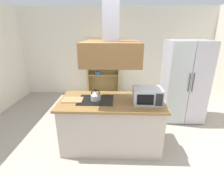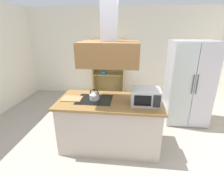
{
  "view_description": "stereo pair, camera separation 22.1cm",
  "coord_description": "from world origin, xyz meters",
  "px_view_note": "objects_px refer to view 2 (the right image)",
  "views": [
    {
      "loc": [
        0.08,
        -2.32,
        2.05
      ],
      "look_at": [
        -0.03,
        0.64,
        1.0
      ],
      "focal_mm": 26.63,
      "sensor_mm": 36.0,
      "label": 1
    },
    {
      "loc": [
        0.3,
        -2.31,
        2.05
      ],
      "look_at": [
        -0.03,
        0.64,
        1.0
      ],
      "focal_mm": 26.63,
      "sensor_mm": 36.0,
      "label": 2
    }
  ],
  "objects_px": {
    "kettle": "(94,95)",
    "cutting_board": "(72,99)",
    "microwave": "(145,97)",
    "dish_cabinet": "(109,72)",
    "refrigerator": "(188,83)"
  },
  "relations": [
    {
      "from": "refrigerator",
      "to": "kettle",
      "type": "relative_size",
      "value": 9.62
    },
    {
      "from": "dish_cabinet",
      "to": "kettle",
      "type": "bearing_deg",
      "value": -88.39
    },
    {
      "from": "kettle",
      "to": "cutting_board",
      "type": "relative_size",
      "value": 0.56
    },
    {
      "from": "kettle",
      "to": "cutting_board",
      "type": "bearing_deg",
      "value": -175.93
    },
    {
      "from": "dish_cabinet",
      "to": "kettle",
      "type": "relative_size",
      "value": 9.31
    },
    {
      "from": "dish_cabinet",
      "to": "microwave",
      "type": "xyz_separation_m",
      "value": [
        0.93,
        -2.58,
        0.24
      ]
    },
    {
      "from": "refrigerator",
      "to": "kettle",
      "type": "height_order",
      "value": "refrigerator"
    },
    {
      "from": "cutting_board",
      "to": "microwave",
      "type": "relative_size",
      "value": 0.74
    },
    {
      "from": "refrigerator",
      "to": "microwave",
      "type": "xyz_separation_m",
      "value": [
        -1.04,
        -1.19,
        0.11
      ]
    },
    {
      "from": "dish_cabinet",
      "to": "kettle",
      "type": "height_order",
      "value": "dish_cabinet"
    },
    {
      "from": "kettle",
      "to": "cutting_board",
      "type": "xyz_separation_m",
      "value": [
        -0.39,
        -0.03,
        -0.07
      ]
    },
    {
      "from": "microwave",
      "to": "dish_cabinet",
      "type": "bearing_deg",
      "value": 109.74
    },
    {
      "from": "refrigerator",
      "to": "cutting_board",
      "type": "relative_size",
      "value": 5.41
    },
    {
      "from": "microwave",
      "to": "refrigerator",
      "type": "bearing_deg",
      "value": 48.82
    },
    {
      "from": "dish_cabinet",
      "to": "microwave",
      "type": "bearing_deg",
      "value": -70.26
    }
  ]
}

